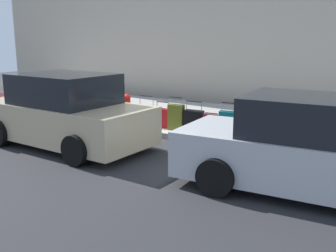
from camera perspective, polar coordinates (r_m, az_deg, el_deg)
name	(u,v)px	position (r m, az deg, el deg)	size (l,w,h in m)	color
ground_plane	(137,134)	(10.56, -4.58, -1.21)	(40.00, 40.00, 0.00)	#28282B
sidewalk_curb	(183,116)	(12.60, 2.12, 1.42)	(18.00, 5.00, 0.14)	#9E9B93
suitcase_red_0	(294,129)	(9.36, 17.78, -0.41)	(0.37, 0.20, 1.02)	red
suitcase_navy_1	(273,128)	(9.42, 14.96, -0.27)	(0.47, 0.24, 1.02)	navy
suitcase_silver_2	(250,126)	(9.49, 11.79, 0.04)	(0.49, 0.23, 0.77)	#9EA0A8
suitcase_teal_3	(229,124)	(9.70, 8.88, 0.24)	(0.50, 0.25, 0.87)	#0F606B
suitcase_maroon_4	(211,125)	(9.93, 6.27, 0.19)	(0.41, 0.22, 0.56)	maroon
suitcase_black_5	(194,121)	(10.14, 3.75, 0.70)	(0.50, 0.26, 0.82)	black
suitcase_olive_6	(176,117)	(10.35, 1.18, 1.28)	(0.43, 0.22, 0.89)	#59601E
suitcase_red_7	(163,118)	(10.67, -0.78, 1.18)	(0.42, 0.24, 0.72)	red
suitcase_navy_8	(147,116)	(10.91, -3.12, 1.42)	(0.51, 0.18, 0.84)	navy
fire_hydrant	(127,108)	(11.29, -5.95, 2.65)	(0.39, 0.21, 0.83)	red
bollard_post	(108,107)	(11.54, -8.65, 2.68)	(0.17, 0.17, 0.83)	#333338
parked_car_silver_0	(321,150)	(6.81, 21.32, -3.27)	(4.76, 2.16, 1.62)	#B2B5BA
parked_car_beige_1	(66,113)	(9.57, -14.61, 1.86)	(4.32, 2.26, 1.72)	tan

